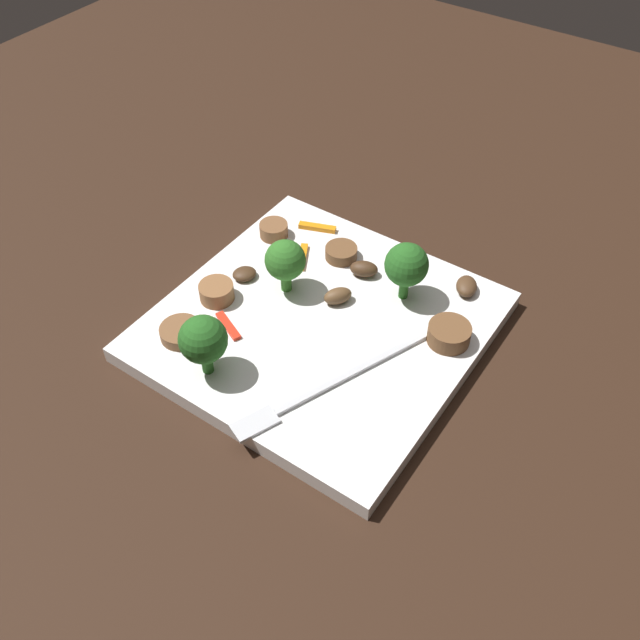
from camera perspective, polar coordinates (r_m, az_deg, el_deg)
ground_plane at (r=0.61m, az=0.00°, el=-1.00°), size 1.40×1.40×0.00m
plate at (r=0.61m, az=0.00°, el=-0.51°), size 0.26×0.26×0.02m
fork at (r=0.55m, az=-0.01°, el=-5.69°), size 0.17×0.08×0.00m
broccoli_floret_0 at (r=0.54m, az=-9.47°, el=-1.63°), size 0.04×0.04×0.06m
broccoli_floret_1 at (r=0.61m, az=-2.84°, el=4.81°), size 0.04×0.04×0.05m
broccoli_floret_2 at (r=0.60m, az=7.04°, el=4.43°), size 0.04×0.04×0.06m
sausage_slice_0 at (r=0.59m, az=10.44°, el=-1.12°), size 0.04×0.04×0.02m
sausage_slice_1 at (r=0.62m, az=-8.40°, el=2.27°), size 0.04×0.04×0.02m
sausage_slice_2 at (r=0.68m, az=-3.78°, el=7.31°), size 0.03×0.03×0.01m
sausage_slice_3 at (r=0.60m, az=-11.23°, el=-0.97°), size 0.04×0.04×0.01m
sausage_slice_4 at (r=0.66m, az=1.73°, el=5.50°), size 0.04×0.04×0.01m
mushroom_0 at (r=0.64m, az=3.84°, el=4.06°), size 0.03×0.03×0.01m
mushroom_1 at (r=0.64m, az=-6.16°, el=3.75°), size 0.03×0.03×0.01m
mushroom_2 at (r=0.64m, az=11.82°, el=2.70°), size 0.03×0.03×0.01m
mushroom_4 at (r=0.66m, az=6.58°, el=4.89°), size 0.02×0.03×0.01m
mushroom_5 at (r=0.61m, az=1.61°, el=1.90°), size 0.03×0.03×0.01m
pepper_strip_0 at (r=0.60m, az=-7.46°, el=-0.47°), size 0.02×0.03×0.00m
pepper_strip_2 at (r=0.69m, az=-0.22°, el=7.54°), size 0.02×0.04×0.00m
pepper_strip_3 at (r=0.66m, az=-1.44°, el=5.14°), size 0.03×0.02×0.00m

